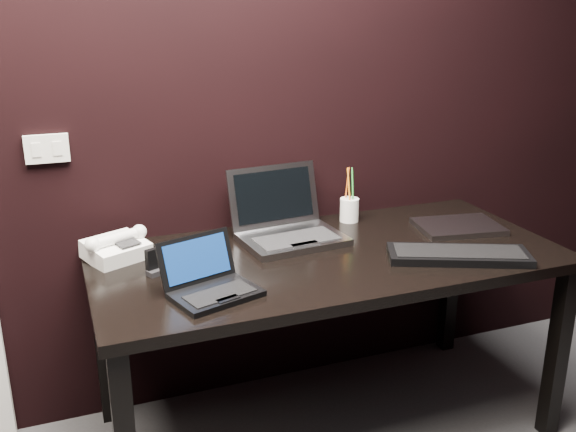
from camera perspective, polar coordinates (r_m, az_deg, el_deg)
name	(u,v)px	position (r m, az deg, el deg)	size (l,w,h in m)	color
wall_back	(215,89)	(2.48, -6.48, 11.18)	(4.00, 4.00, 0.00)	black
wall_switch	(47,149)	(2.42, -20.65, 5.62)	(0.15, 0.02, 0.10)	silver
desk	(328,272)	(2.38, 3.57, -5.03)	(1.70, 0.80, 0.74)	black
netbook	(210,284)	(2.03, -6.91, -5.98)	(0.32, 0.30, 0.17)	black
silver_laptop	(287,227)	(2.47, -0.05, -0.96)	(0.41, 0.37, 0.26)	gray
ext_keyboard	(459,255)	(2.37, 14.92, -3.35)	(0.52, 0.35, 0.03)	black
closed_laptop	(458,226)	(2.67, 14.89, -0.91)	(0.36, 0.28, 0.02)	#98979D
desk_phone	(116,248)	(2.35, -15.02, -2.74)	(0.25, 0.24, 0.12)	white
mobile_phone	(153,265)	(2.20, -11.91, -4.30)	(0.06, 0.06, 0.09)	black
pen_cup	(349,209)	(2.68, 5.47, 0.65)	(0.10, 0.10, 0.23)	white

